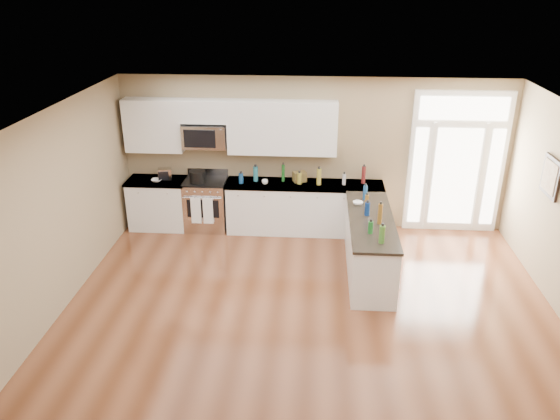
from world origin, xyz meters
name	(u,v)px	position (x,y,z in m)	size (l,w,h in m)	color
ground	(307,357)	(0.00, 0.00, 0.00)	(8.00, 8.00, 0.00)	#5A2E19
room_shell	(310,235)	(0.00, 0.00, 1.71)	(8.00, 8.00, 8.00)	#927E5C
back_cabinet_left	(159,205)	(-2.87, 3.69, 0.44)	(1.10, 0.66, 0.94)	white
back_cabinet_right	(304,209)	(-0.16, 3.69, 0.44)	(2.85, 0.66, 0.94)	white
peninsula_cabinet	(369,247)	(0.93, 2.24, 0.43)	(0.69, 2.32, 0.94)	white
upper_cabinet_left	(154,125)	(-2.88, 3.83, 1.93)	(1.04, 0.33, 0.95)	white
upper_cabinet_right	(282,128)	(-0.57, 3.83, 1.93)	(1.94, 0.33, 0.95)	white
upper_cabinet_short	(204,111)	(-1.95, 3.83, 2.20)	(0.82, 0.33, 0.40)	white
microwave	(205,136)	(-1.95, 3.80, 1.76)	(0.78, 0.41, 0.42)	silver
entry_door	(456,163)	(2.55, 3.95, 1.30)	(1.70, 0.10, 2.60)	white
wall_art_near	(551,177)	(3.47, 2.20, 1.70)	(0.05, 0.58, 0.58)	black
kitchen_range	(206,204)	(-1.97, 3.69, 0.48)	(0.76, 0.68, 1.08)	silver
stockpot	(197,176)	(-2.09, 3.60, 1.06)	(0.30, 0.30, 0.23)	black
toaster_oven	(165,174)	(-2.72, 3.73, 1.04)	(0.24, 0.19, 0.21)	silver
cardboard_box	(300,177)	(-0.25, 3.79, 1.03)	(0.22, 0.16, 0.18)	brown
bowl_left	(157,180)	(-2.85, 3.60, 0.96)	(0.19, 0.19, 0.05)	white
bowl_peninsula	(358,203)	(0.75, 2.77, 0.97)	(0.16, 0.16, 0.05)	white
cup_counter	(265,182)	(-0.87, 3.61, 0.98)	(0.11, 0.11, 0.08)	white
counter_bottles	(328,191)	(0.26, 3.02, 1.07)	(2.41, 2.46, 0.32)	#19591E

